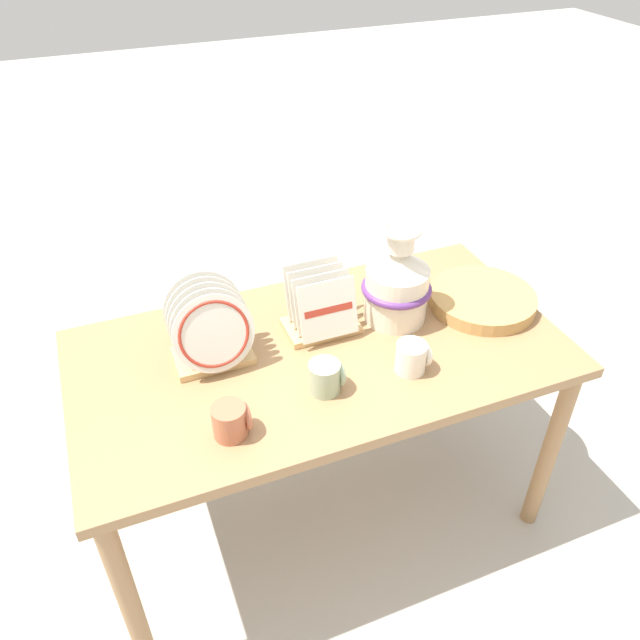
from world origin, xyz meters
name	(u,v)px	position (x,y,z in m)	size (l,w,h in m)	color
ground_plane	(320,504)	(0.00, 0.00, 0.00)	(14.00, 14.00, 0.00)	#B2ADA3
display_table	(320,371)	(0.00, 0.00, 0.66)	(1.47, 0.77, 0.75)	#9E754C
ceramic_vase	(397,282)	(0.28, 0.06, 0.88)	(0.22, 0.22, 0.32)	silver
dish_rack_round_plates	(210,332)	(-0.31, 0.07, 0.85)	(0.23, 0.19, 0.25)	tan
dish_rack_square_plates	(320,311)	(0.04, 0.09, 0.82)	(0.22, 0.18, 0.20)	tan
wicker_charger_stack	(482,299)	(0.58, 0.02, 0.77)	(0.35, 0.35, 0.04)	tan
mug_sage_glaze	(326,377)	(-0.05, -0.17, 0.79)	(0.10, 0.09, 0.09)	#9EB28E
mug_cream_glaze	(412,357)	(0.21, -0.18, 0.79)	(0.10, 0.09, 0.09)	silver
mug_terracotta_glaze	(231,421)	(-0.33, -0.23, 0.79)	(0.10, 0.09, 0.09)	#B76647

